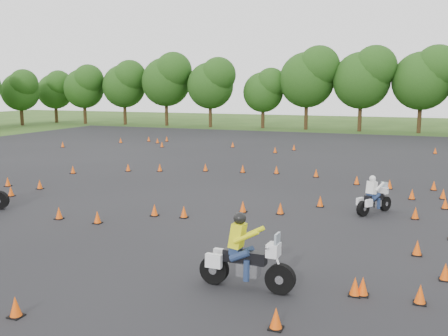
% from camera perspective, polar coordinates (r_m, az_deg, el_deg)
% --- Properties ---
extents(ground, '(140.00, 140.00, 0.00)m').
position_cam_1_polar(ground, '(20.36, -3.98, -5.04)').
color(ground, '#2D5119').
rests_on(ground, ground).
extents(asphalt_pad, '(62.00, 62.00, 0.00)m').
position_cam_1_polar(asphalt_pad, '(25.80, 1.56, -1.95)').
color(asphalt_pad, black).
rests_on(asphalt_pad, ground).
extents(treeline, '(86.72, 32.17, 11.00)m').
position_cam_1_polar(treeline, '(53.67, 15.75, 8.46)').
color(treeline, '#1E4313').
rests_on(treeline, ground).
extents(traffic_cones, '(35.85, 33.35, 0.45)m').
position_cam_1_polar(traffic_cones, '(26.05, 1.21, -1.33)').
color(traffic_cones, '#F0510A').
rests_on(traffic_cones, asphalt_pad).
extents(rider_yellow, '(2.51, 0.81, 1.93)m').
position_cam_1_polar(rider_yellow, '(12.59, 2.56, -9.56)').
color(rider_yellow, yellow).
rests_on(rider_yellow, ground).
extents(rider_white, '(1.61, 2.04, 1.56)m').
position_cam_1_polar(rider_white, '(20.80, 16.86, -2.90)').
color(rider_white, white).
rests_on(rider_white, ground).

